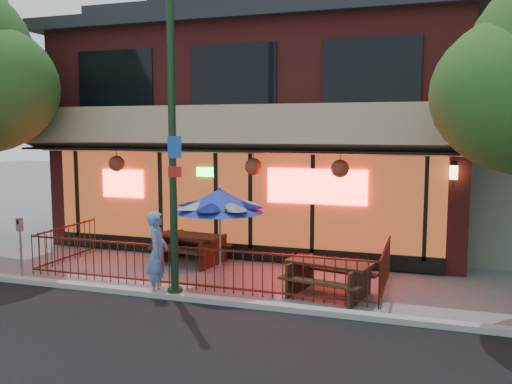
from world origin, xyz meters
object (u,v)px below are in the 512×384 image
parking_meter_near (20,238)px  street_light (173,149)px  picnic_table_left (190,244)px  patio_umbrella (220,200)px  pedestrian (158,253)px  picnic_table_right (329,273)px

parking_meter_near → street_light: bearing=-0.0°
picnic_table_left → patio_umbrella: size_ratio=0.87×
patio_umbrella → pedestrian: bearing=-134.4°
picnic_table_right → patio_umbrella: patio_umbrella is taller
picnic_table_right → parking_meter_near: parking_meter_near is taller
street_light → patio_umbrella: 1.72m
patio_umbrella → pedestrian: size_ratio=1.27×
patio_umbrella → pedestrian: patio_umbrella is taller
picnic_table_left → picnic_table_right: bearing=-22.8°
parking_meter_near → picnic_table_left: bearing=42.5°
picnic_table_right → parking_meter_near: (-7.10, -1.10, 0.52)m
street_light → picnic_table_right: street_light is taller
picnic_table_left → picnic_table_right: 4.39m
picnic_table_right → pedestrian: size_ratio=1.11×
parking_meter_near → pedestrian: bearing=0.8°
picnic_table_left → patio_umbrella: bearing=-47.7°
patio_umbrella → pedestrian: 1.81m
picnic_table_right → pedestrian: 3.70m
pedestrian → parking_meter_near: pedestrian is taller
street_light → patio_umbrella: (0.60, 1.10, -1.18)m
pedestrian → parking_meter_near: bearing=75.0°
picnic_table_right → patio_umbrella: size_ratio=0.88×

